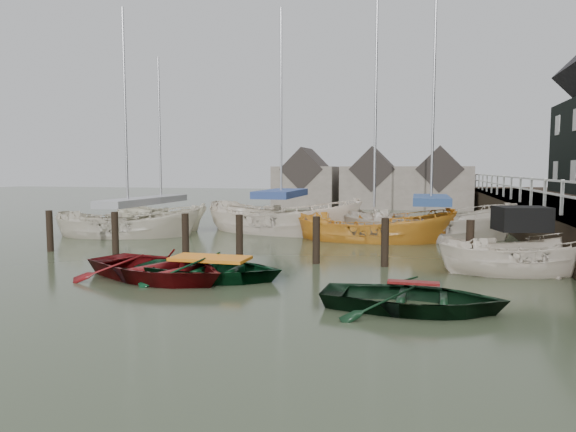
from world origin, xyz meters
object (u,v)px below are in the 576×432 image
(motorboat, at_px, (521,270))
(sailboat_c, at_px, (374,240))
(rowboat_dkgreen, at_px, (413,310))
(sailboat_d, at_px, (430,238))
(rowboat_red, at_px, (158,279))
(sailboat_b, at_px, (281,231))
(rowboat_green, at_px, (211,279))
(sailboat_e, at_px, (162,226))
(sailboat_a, at_px, (129,235))

(motorboat, bearing_deg, sailboat_c, 25.64)
(rowboat_dkgreen, bearing_deg, sailboat_d, -0.76)
(rowboat_red, relative_size, rowboat_dkgreen, 1.17)
(sailboat_b, bearing_deg, rowboat_green, -159.90)
(sailboat_d, bearing_deg, rowboat_red, 133.03)
(rowboat_dkgreen, bearing_deg, rowboat_green, 73.62)
(rowboat_dkgreen, relative_size, sailboat_e, 0.39)
(rowboat_dkgreen, height_order, sailboat_c, sailboat_c)
(rowboat_red, bearing_deg, sailboat_b, 17.20)
(motorboat, height_order, sailboat_b, sailboat_b)
(rowboat_green, bearing_deg, sailboat_c, -21.83)
(motorboat, bearing_deg, sailboat_a, 60.62)
(rowboat_green, xyz_separation_m, sailboat_b, (-0.73, 9.77, 0.06))
(rowboat_dkgreen, relative_size, motorboat, 0.77)
(rowboat_red, height_order, sailboat_b, sailboat_b)
(rowboat_dkgreen, height_order, sailboat_e, sailboat_e)
(rowboat_green, height_order, sailboat_d, sailboat_d)
(rowboat_dkgreen, bearing_deg, motorboat, -30.18)
(sailboat_a, height_order, sailboat_d, sailboat_d)
(sailboat_a, distance_m, sailboat_d, 12.37)
(rowboat_red, relative_size, sailboat_e, 0.46)
(sailboat_d, relative_size, sailboat_e, 1.32)
(rowboat_red, distance_m, motorboat, 9.57)
(sailboat_d, xyz_separation_m, sailboat_e, (-12.44, 1.30, -0.00))
(rowboat_dkgreen, xyz_separation_m, sailboat_d, (0.58, 10.74, 0.06))
(sailboat_c, relative_size, sailboat_d, 0.86)
(rowboat_green, bearing_deg, sailboat_e, 34.45)
(rowboat_red, relative_size, sailboat_c, 0.41)
(sailboat_c, bearing_deg, sailboat_d, -66.26)
(sailboat_b, xyz_separation_m, sailboat_d, (6.33, -0.73, 0.00))
(motorboat, relative_size, sailboat_b, 0.42)
(sailboat_a, height_order, sailboat_b, sailboat_b)
(rowboat_red, relative_size, sailboat_a, 0.40)
(sailboat_b, distance_m, sailboat_c, 4.46)
(rowboat_dkgreen, bearing_deg, sailboat_b, 28.97)
(sailboat_a, xyz_separation_m, sailboat_e, (-0.24, 3.33, -0.00))
(rowboat_green, bearing_deg, motorboat, -70.25)
(rowboat_red, height_order, sailboat_d, sailboat_d)
(sailboat_c, distance_m, sailboat_e, 10.51)
(sailboat_b, xyz_separation_m, sailboat_c, (4.17, -1.58, -0.05))
(sailboat_a, bearing_deg, sailboat_d, -94.04)
(rowboat_green, relative_size, sailboat_b, 0.34)
(motorboat, distance_m, sailboat_a, 15.04)
(rowboat_dkgreen, xyz_separation_m, sailboat_a, (-11.61, 8.71, 0.06))
(rowboat_green, height_order, sailboat_c, sailboat_c)
(rowboat_green, relative_size, sailboat_e, 0.41)
(sailboat_b, bearing_deg, sailboat_c, -94.92)
(rowboat_green, bearing_deg, rowboat_red, 105.63)
(sailboat_a, height_order, sailboat_c, sailboat_a)
(rowboat_red, xyz_separation_m, sailboat_c, (4.74, 8.53, 0.01))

